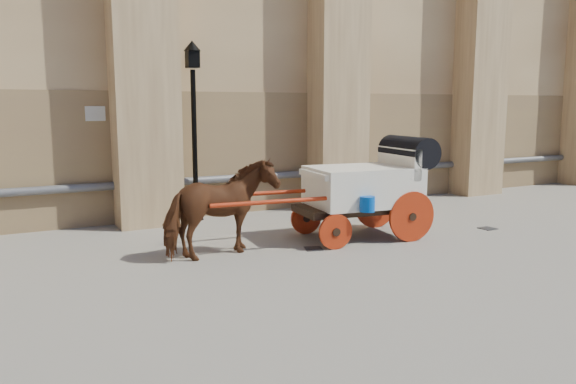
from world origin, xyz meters
TOP-DOWN VIEW (x-y plane):
  - ground at (0.00, 0.00)m, footprint 90.00×90.00m
  - horse at (-0.51, 0.29)m, footprint 2.19×1.34m
  - carriage at (2.74, 0.37)m, footprint 4.77×1.75m
  - street_lamp at (0.12, 3.65)m, footprint 0.39×0.39m
  - drain_grate_near at (1.22, -0.01)m, footprint 0.40×0.40m
  - drain_grate_far at (5.49, -0.24)m, footprint 0.33×0.33m

SIDE VIEW (x-z plane):
  - ground at x=0.00m, z-range 0.00..0.00m
  - drain_grate_near at x=1.22m, z-range 0.00..0.01m
  - drain_grate_far at x=5.49m, z-range 0.00..0.01m
  - horse at x=-0.51m, z-range 0.00..1.72m
  - carriage at x=2.74m, z-range 0.08..2.12m
  - street_lamp at x=0.12m, z-range 0.14..4.27m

